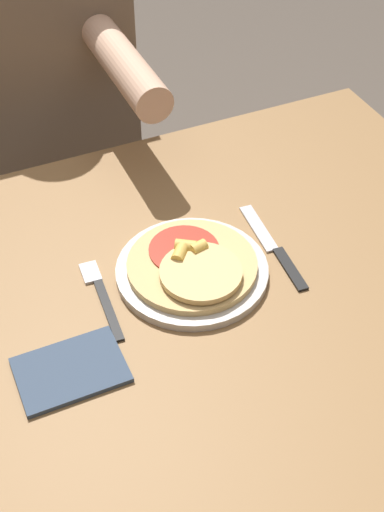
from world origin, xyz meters
name	(u,v)px	position (x,y,z in m)	size (l,w,h in m)	color
dining_table	(215,344)	(0.00, 0.00, 0.65)	(1.06, 0.88, 0.78)	olive
plate	(192,271)	(-0.02, 0.06, 0.79)	(0.24, 0.24, 0.01)	beige
pizza	(193,265)	(-0.02, 0.05, 0.80)	(0.21, 0.21, 0.04)	tan
fork	(101,294)	(-0.17, 0.07, 0.78)	(0.03, 0.18, 0.00)	black
knife	(274,248)	(0.13, 0.05, 0.78)	(0.03, 0.22, 0.00)	black
napkin	(71,370)	(-0.25, -0.05, 0.78)	(0.15, 0.11, 0.01)	#38475B
person_diner	(43,105)	(-0.09, 0.71, 0.74)	(0.38, 0.52, 1.26)	#2D2D38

